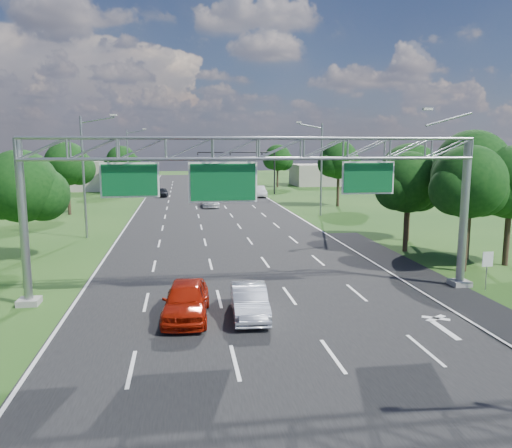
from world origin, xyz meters
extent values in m
plane|color=#1C4414|center=(0.00, 30.00, 0.00)|extent=(220.00, 220.00, 0.00)
cube|color=black|center=(0.00, 30.00, 0.00)|extent=(18.00, 180.00, 0.02)
cube|color=black|center=(10.20, 14.00, 0.00)|extent=(3.00, 30.00, 0.02)
cube|color=gray|center=(11.50, 12.00, 0.15)|extent=(1.00, 1.00, 0.30)
cylinder|color=gray|center=(11.50, 12.00, 4.00)|extent=(0.44, 0.44, 8.00)
cube|color=gray|center=(-11.00, 12.00, 0.15)|extent=(1.00, 1.00, 0.30)
cylinder|color=gray|center=(-11.00, 12.00, 4.00)|extent=(0.40, 0.40, 8.00)
cylinder|color=gray|center=(10.30, 12.00, 9.00)|extent=(2.54, 0.12, 0.79)
cube|color=beige|center=(9.10, 12.00, 9.50)|extent=(0.50, 0.22, 0.12)
cube|color=white|center=(-6.00, 11.98, 6.00)|extent=(2.80, 0.05, 1.70)
cube|color=#0A5025|center=(-6.00, 11.92, 6.00)|extent=(2.62, 0.05, 1.52)
cube|color=white|center=(-1.50, 11.98, 5.85)|extent=(3.40, 0.05, 2.00)
cube|color=#0A5025|center=(-1.50, 11.92, 5.85)|extent=(3.22, 0.05, 1.82)
cube|color=white|center=(6.00, 11.98, 6.00)|extent=(2.80, 0.05, 1.70)
cube|color=#0A5025|center=(6.00, 11.92, 6.00)|extent=(2.62, 0.05, 1.52)
cylinder|color=gray|center=(12.40, 11.00, 1.00)|extent=(0.06, 0.06, 2.00)
cube|color=white|center=(12.40, 10.97, 1.70)|extent=(0.60, 0.04, 0.80)
cylinder|color=black|center=(11.00, 65.00, 3.50)|extent=(0.24, 0.24, 7.00)
cylinder|color=black|center=(5.00, 65.00, 6.60)|extent=(12.00, 0.18, 0.18)
imported|color=black|center=(-1.00, 65.00, 6.05)|extent=(0.18, 0.22, 1.10)
imported|color=black|center=(4.00, 65.00, 6.05)|extent=(0.18, 0.22, 1.10)
imported|color=black|center=(9.00, 65.00, 6.05)|extent=(0.18, 0.22, 1.10)
cylinder|color=gray|center=(-11.50, 30.00, 5.00)|extent=(0.20, 0.20, 10.00)
cylinder|color=gray|center=(-10.20, 30.00, 9.70)|extent=(2.78, 0.12, 0.60)
cube|color=beige|center=(-8.90, 30.00, 10.10)|extent=(0.55, 0.22, 0.12)
cylinder|color=gray|center=(-11.50, 65.00, 5.00)|extent=(0.20, 0.20, 10.00)
cylinder|color=gray|center=(-10.20, 65.00, 9.70)|extent=(2.78, 0.12, 0.60)
cube|color=beige|center=(-8.90, 65.00, 10.10)|extent=(0.55, 0.22, 0.12)
cylinder|color=gray|center=(11.50, 40.00, 5.00)|extent=(0.20, 0.20, 10.00)
cylinder|color=gray|center=(10.20, 40.00, 9.70)|extent=(2.78, 0.12, 0.60)
cube|color=beige|center=(8.90, 40.00, 10.10)|extent=(0.55, 0.22, 0.12)
cylinder|color=#2D2116|center=(13.50, 15.00, 1.87)|extent=(0.36, 0.36, 3.74)
sphere|color=black|center=(13.50, 15.00, 5.50)|extent=(4.40, 4.40, 4.40)
sphere|color=black|center=(14.60, 15.40, 4.95)|extent=(3.30, 3.30, 3.30)
sphere|color=black|center=(12.51, 14.70, 5.06)|extent=(3.08, 3.08, 3.08)
cylinder|color=#2D2116|center=(15.50, 18.00, 2.09)|extent=(0.36, 0.36, 4.18)
sphere|color=black|center=(15.50, 18.00, 6.18)|extent=(5.00, 5.00, 5.00)
sphere|color=black|center=(16.75, 18.40, 5.55)|extent=(3.75, 3.75, 3.75)
sphere|color=black|center=(14.38, 17.70, 5.68)|extent=(3.50, 3.50, 3.50)
cylinder|color=#2D2116|center=(12.50, 21.00, 1.65)|extent=(0.36, 0.36, 3.30)
sphere|color=black|center=(12.50, 21.00, 5.06)|extent=(4.40, 4.40, 4.40)
sphere|color=black|center=(13.60, 21.40, 4.51)|extent=(3.30, 3.30, 3.30)
sphere|color=black|center=(11.51, 20.70, 4.62)|extent=(3.08, 3.08, 3.08)
cylinder|color=#2D2116|center=(17.00, 16.00, 1.76)|extent=(0.36, 0.36, 3.52)
sphere|color=black|center=(17.00, 16.00, 5.36)|extent=(4.60, 4.60, 4.60)
sphere|color=black|center=(15.96, 15.70, 4.90)|extent=(3.22, 3.22, 3.22)
cylinder|color=#2D2116|center=(14.50, 25.00, 1.76)|extent=(0.36, 0.36, 3.52)
sphere|color=black|center=(14.50, 25.00, 5.44)|extent=(4.80, 4.80, 4.80)
sphere|color=black|center=(15.70, 25.40, 4.84)|extent=(3.60, 3.60, 3.60)
sphere|color=black|center=(13.42, 24.70, 4.96)|extent=(3.36, 3.36, 3.36)
cylinder|color=#2D2116|center=(-14.00, 22.00, 1.54)|extent=(0.36, 0.36, 3.08)
sphere|color=black|center=(-14.00, 22.00, 5.00)|extent=(4.80, 4.80, 4.80)
sphere|color=black|center=(-12.80, 22.40, 4.40)|extent=(3.60, 3.60, 3.60)
sphere|color=black|center=(-15.08, 21.70, 4.52)|extent=(3.36, 3.36, 3.36)
cylinder|color=#2D2116|center=(-16.00, 45.00, 1.87)|extent=(0.36, 0.36, 3.74)
sphere|color=black|center=(-16.00, 45.00, 5.66)|extent=(4.80, 4.80, 4.80)
sphere|color=black|center=(-14.80, 45.40, 5.06)|extent=(3.60, 3.60, 3.60)
sphere|color=black|center=(-17.08, 44.70, 5.18)|extent=(3.36, 3.36, 3.36)
cylinder|color=#2D2116|center=(-13.00, 70.00, 1.65)|extent=(0.36, 0.36, 3.30)
sphere|color=black|center=(-13.00, 70.00, 5.22)|extent=(4.80, 4.80, 4.80)
sphere|color=black|center=(-11.80, 70.40, 4.62)|extent=(3.60, 3.60, 3.60)
sphere|color=black|center=(-14.08, 69.70, 4.74)|extent=(3.36, 3.36, 3.36)
cylinder|color=#2D2116|center=(16.00, 48.00, 1.98)|extent=(0.36, 0.36, 3.96)
sphere|color=black|center=(16.00, 48.00, 5.88)|extent=(4.80, 4.80, 4.80)
sphere|color=black|center=(17.20, 48.40, 5.28)|extent=(3.60, 3.60, 3.60)
sphere|color=black|center=(14.92, 47.70, 5.40)|extent=(3.36, 3.36, 3.36)
cylinder|color=#2D2116|center=(14.00, 78.00, 1.76)|extent=(0.36, 0.36, 3.52)
sphere|color=black|center=(14.00, 78.00, 5.44)|extent=(4.80, 4.80, 4.80)
sphere|color=black|center=(15.20, 78.40, 4.84)|extent=(3.60, 3.60, 3.60)
sphere|color=black|center=(12.92, 77.70, 4.96)|extent=(3.36, 3.36, 3.36)
cube|color=#ADA391|center=(-22.00, 78.00, 2.50)|extent=(14.00, 10.00, 5.00)
cube|color=#ADA391|center=(24.00, 82.00, 2.00)|extent=(12.00, 9.00, 4.00)
imported|color=#A61907|center=(-3.46, 8.97, 0.83)|extent=(2.37, 5.04, 1.67)
imported|color=silver|center=(-0.64, 8.74, 0.72)|extent=(1.73, 4.45, 1.44)
imported|color=white|center=(0.00, 50.21, 0.75)|extent=(2.18, 5.18, 1.49)
imported|color=black|center=(0.37, 53.90, 0.54)|extent=(2.11, 4.04, 1.09)
imported|color=black|center=(-6.45, 63.56, 0.65)|extent=(1.61, 3.86, 1.31)
imported|color=silver|center=(8.00, 61.56, 0.79)|extent=(1.80, 4.85, 1.58)
cube|color=silver|center=(3.84, 74.05, 1.75)|extent=(3.02, 6.53, 3.18)
cube|color=silver|center=(3.84, 69.60, 1.17)|extent=(2.61, 2.51, 2.33)
cylinder|color=black|center=(2.68, 69.81, 0.53)|extent=(0.37, 1.06, 1.06)
cylinder|color=black|center=(5.01, 69.81, 0.53)|extent=(0.37, 1.06, 1.06)
cylinder|color=black|center=(2.68, 76.17, 0.53)|extent=(0.37, 1.06, 1.06)
cylinder|color=black|center=(5.01, 76.17, 0.53)|extent=(0.37, 1.06, 1.06)
camera|label=1|loc=(-3.53, -12.68, 7.65)|focal=35.00mm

